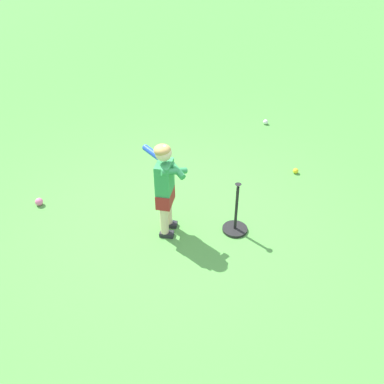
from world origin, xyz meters
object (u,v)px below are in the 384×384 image
at_px(play_ball_by_bucket, 296,171).
at_px(batting_tee, 235,223).
at_px(play_ball_midfield, 39,202).
at_px(play_ball_far_left, 266,122).
at_px(child_batter, 165,182).

relative_size(play_ball_by_bucket, batting_tee, 0.12).
bearing_deg(play_ball_midfield, play_ball_far_left, 104.99).
xyz_separation_m(child_batter, play_ball_by_bucket, (-0.50, 1.98, -0.61)).
relative_size(child_batter, batting_tee, 1.74).
bearing_deg(play_ball_by_bucket, batting_tee, -58.64).
height_order(play_ball_midfield, play_ball_by_bucket, play_ball_midfield).
distance_m(play_ball_far_left, batting_tee, 2.75).
bearing_deg(batting_tee, child_batter, -111.09).
xyz_separation_m(play_ball_by_bucket, play_ball_far_left, (-1.45, 0.34, 0.00)).
distance_m(play_ball_midfield, batting_tee, 2.36).
height_order(child_batter, batting_tee, child_batter).
height_order(play_ball_midfield, batting_tee, batting_tee).
relative_size(play_ball_far_left, batting_tee, 0.13).
bearing_deg(play_ball_by_bucket, play_ball_far_left, 166.63).
height_order(play_ball_far_left, batting_tee, batting_tee).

